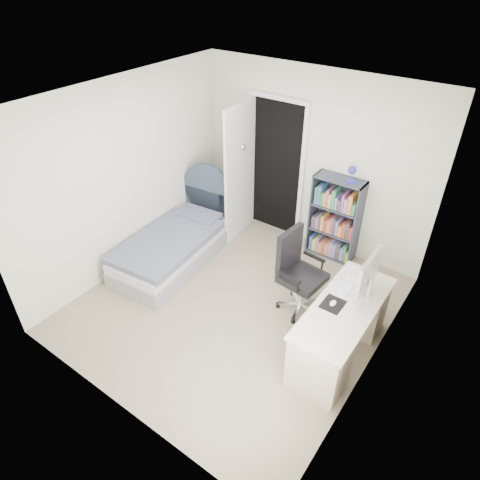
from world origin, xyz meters
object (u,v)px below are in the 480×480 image
Objects in this scene: bookcase at (335,221)px; floor_lamp at (241,198)px; office_chair at (297,268)px; nightstand at (222,197)px; bed at (176,244)px; desk at (342,328)px.

floor_lamp is at bearing -169.12° from bookcase.
bookcase is 1.25m from office_chair.
nightstand is at bearing 150.38° from office_chair.
bed is 1.32× the size of floor_lamp.
nightstand is 1.88m from bookcase.
bookcase is 1.85m from desk.
office_chair is at bearing -33.07° from floor_lamp.
floor_lamp reaches higher than bookcase.
floor_lamp is at bearing 74.03° from bed.
bed is 1.20m from floor_lamp.
bed is 3.24× the size of nightstand.
desk is at bearing -5.38° from bed.
nightstand is 0.56× the size of office_chair.
floor_lamp is at bearing -17.08° from nightstand.
nightstand is 0.41× the size of bookcase.
bookcase reaches higher than office_chair.
floor_lamp is (0.32, 1.11, 0.34)m from bed.
nightstand is at bearing 97.05° from bed.
desk is at bearing -28.72° from nightstand.
bookcase is at bearing 3.76° from nightstand.
bookcase is at bearing 38.81° from bed.
floor_lamp reaches higher than office_chair.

